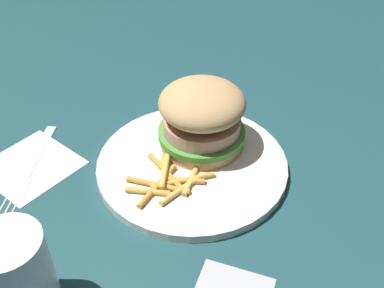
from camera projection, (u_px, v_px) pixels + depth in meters
name	position (u px, v px, depth m)	size (l,w,h in m)	color
ground_plane	(207.00, 165.00, 0.62)	(1.60, 1.60, 0.00)	#1E474C
plate	(192.00, 165.00, 0.61)	(0.25, 0.25, 0.01)	silver
sandwich	(202.00, 116.00, 0.61)	(0.12, 0.12, 0.09)	tan
fries_pile	(169.00, 180.00, 0.58)	(0.09, 0.10, 0.01)	#E5B251
napkin	(31.00, 166.00, 0.62)	(0.11, 0.11, 0.00)	white
fork	(30.00, 165.00, 0.62)	(0.10, 0.16, 0.00)	silver
drink_glass	(19.00, 279.00, 0.43)	(0.07, 0.07, 0.10)	silver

